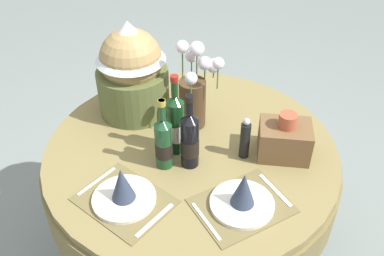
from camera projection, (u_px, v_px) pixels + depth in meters
The scene contains 11 objects.
ground at pixel (191, 251), 2.31m from camera, with size 8.00×8.00×0.00m, color gray.
dining_table at pixel (191, 172), 1.94m from camera, with size 1.29×1.29×0.74m.
place_setting_left at pixel (123, 192), 1.58m from camera, with size 0.43×0.40×0.16m.
place_setting_right at pixel (243, 197), 1.56m from camera, with size 0.43×0.41×0.16m.
flower_vase at pixel (195, 91), 1.87m from camera, with size 0.21×0.22×0.40m.
wine_bottle_left at pixel (190, 140), 1.69m from camera, with size 0.08×0.08×0.34m.
wine_bottle_centre at pixel (164, 142), 1.69m from camera, with size 0.07×0.07×0.32m.
wine_bottle_right at pixel (176, 124), 1.75m from camera, with size 0.07×0.07×0.37m.
pepper_mill at pixel (245, 139), 1.75m from camera, with size 0.04×0.04×0.19m.
gift_tub_back_left at pixel (131, 66), 1.92m from camera, with size 0.33×0.33×0.46m.
woven_basket_side_right at pixel (284, 139), 1.77m from camera, with size 0.21×0.16×0.21m.
Camera 1 is at (0.18, -1.39, 1.95)m, focal length 39.98 mm.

